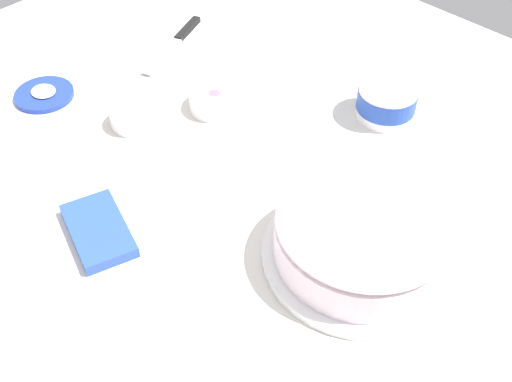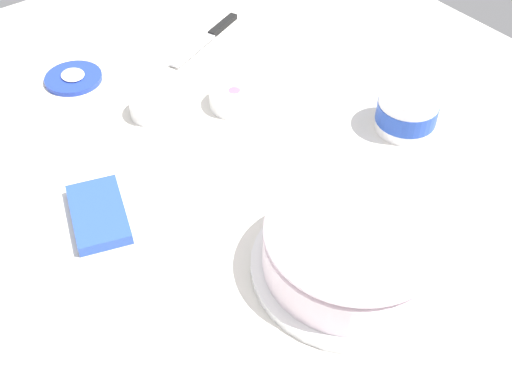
{
  "view_description": "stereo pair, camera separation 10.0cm",
  "coord_description": "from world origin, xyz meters",
  "views": [
    {
      "loc": [
        -0.6,
        0.49,
        0.74
      ],
      "look_at": [
        -0.1,
        -0.02,
        0.04
      ],
      "focal_mm": 44.55,
      "sensor_mm": 36.0,
      "label": 1
    },
    {
      "loc": [
        -0.66,
        0.41,
        0.74
      ],
      "look_at": [
        -0.1,
        -0.02,
        0.04
      ],
      "focal_mm": 44.55,
      "sensor_mm": 36.0,
      "label": 2
    }
  ],
  "objects": [
    {
      "name": "sprinkle_bowl_orange",
      "position": [
        0.21,
        -0.01,
        0.02
      ],
      "size": [
        0.08,
        0.08,
        0.03
      ],
      "color": "white",
      "rests_on": "ground_plane"
    },
    {
      "name": "spreading_knife",
      "position": [
        0.37,
        -0.25,
        0.01
      ],
      "size": [
        0.11,
        0.23,
        0.01
      ],
      "color": "silver",
      "rests_on": "ground_plane"
    },
    {
      "name": "sprinkle_bowl_pink",
      "position": [
        0.14,
        -0.15,
        0.02
      ],
      "size": [
        0.1,
        0.1,
        0.04
      ],
      "color": "white",
      "rests_on": "ground_plane"
    },
    {
      "name": "frosting_tub_lid",
      "position": [
        0.4,
        0.06,
        0.01
      ],
      "size": [
        0.11,
        0.11,
        0.02
      ],
      "color": "#233DAD",
      "rests_on": "ground_plane"
    },
    {
      "name": "candy_box_lower",
      "position": [
        0.03,
        0.2,
        0.01
      ],
      "size": [
        0.16,
        0.12,
        0.02
      ],
      "primitive_type": "cube",
      "rotation": [
        0.0,
        0.0,
        -0.31
      ],
      "color": "#2D51B2",
      "rests_on": "ground_plane"
    },
    {
      "name": "frosting_tub",
      "position": [
        -0.1,
        -0.36,
        0.04
      ],
      "size": [
        0.11,
        0.11,
        0.08
      ],
      "color": "white",
      "rests_on": "ground_plane"
    },
    {
      "name": "ground_plane",
      "position": [
        0.0,
        0.0,
        0.0
      ],
      "size": [
        1.54,
        1.54,
        0.0
      ],
      "primitive_type": "plane",
      "color": "silver"
    },
    {
      "name": "frosted_cake",
      "position": [
        -0.28,
        -0.05,
        0.05
      ],
      "size": [
        0.29,
        0.29,
        0.1
      ],
      "color": "white",
      "rests_on": "ground_plane"
    }
  ]
}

